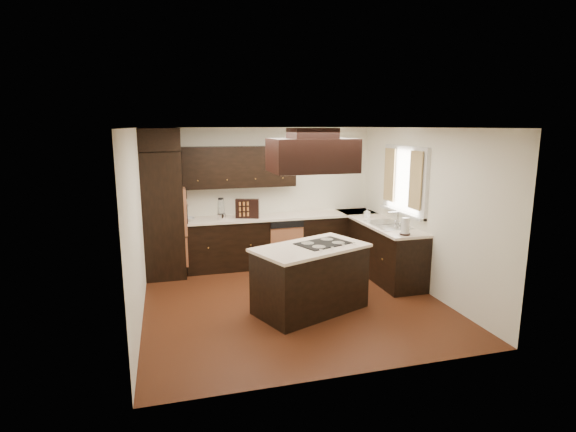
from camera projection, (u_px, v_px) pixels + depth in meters
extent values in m
cube|color=#5D2C15|center=(292.00, 301.00, 6.61)|extent=(4.20, 4.20, 0.02)
cube|color=silver|center=(293.00, 127.00, 6.11)|extent=(4.20, 4.20, 0.02)
cube|color=#EDE9CE|center=(261.00, 196.00, 8.35)|extent=(4.20, 0.02, 2.50)
cube|color=#EDE9CE|center=(351.00, 259.00, 4.36)|extent=(4.20, 0.02, 2.50)
cube|color=#EDE9CE|center=(136.00, 226.00, 5.81)|extent=(0.02, 4.20, 2.50)
cube|color=#EDE9CE|center=(424.00, 210.00, 6.90)|extent=(0.02, 4.20, 2.50)
cube|color=black|center=(163.00, 215.00, 7.55)|extent=(0.65, 0.75, 2.12)
cube|color=#B56C45|center=(184.00, 210.00, 7.63)|extent=(0.05, 0.62, 0.78)
cube|color=black|center=(267.00, 242.00, 8.23)|extent=(2.93, 0.60, 0.88)
cube|color=black|center=(377.00, 247.00, 7.83)|extent=(0.60, 2.40, 0.88)
cube|color=white|center=(267.00, 217.00, 8.12)|extent=(2.93, 0.63, 0.04)
cube|color=white|center=(377.00, 222.00, 7.74)|extent=(0.63, 2.40, 0.04)
cube|color=black|center=(239.00, 167.00, 7.96)|extent=(2.00, 0.34, 0.72)
cube|color=#B56C45|center=(287.00, 247.00, 8.03)|extent=(0.60, 0.05, 0.72)
cube|color=silver|center=(405.00, 180.00, 7.33)|extent=(0.06, 1.32, 1.12)
cube|color=white|center=(406.00, 180.00, 7.34)|extent=(0.00, 1.20, 1.00)
cube|color=beige|center=(415.00, 180.00, 6.91)|extent=(0.02, 0.34, 0.90)
cube|color=beige|center=(389.00, 175.00, 7.71)|extent=(0.02, 0.34, 0.90)
cube|color=silver|center=(388.00, 225.00, 7.41)|extent=(0.52, 0.84, 0.01)
cube|color=black|center=(310.00, 280.00, 6.19)|extent=(1.67, 1.30, 0.88)
cube|color=white|center=(311.00, 248.00, 6.10)|extent=(1.74, 1.37, 0.04)
cube|color=black|center=(323.00, 243.00, 6.22)|extent=(0.82, 0.69, 0.01)
cube|color=black|center=(312.00, 155.00, 5.68)|extent=(1.05, 0.72, 0.42)
cube|color=black|center=(312.00, 133.00, 5.63)|extent=(0.55, 0.50, 0.13)
cylinder|color=silver|center=(221.00, 217.00, 7.81)|extent=(0.15, 0.15, 0.10)
cone|color=silver|center=(221.00, 207.00, 7.78)|extent=(0.13, 0.13, 0.26)
cube|color=black|center=(247.00, 209.00, 7.92)|extent=(0.42, 0.24, 0.34)
imported|color=silver|center=(188.00, 219.00, 7.71)|extent=(0.25, 0.25, 0.06)
imported|color=silver|center=(367.00, 213.00, 7.95)|extent=(0.10, 0.11, 0.18)
cylinder|color=silver|center=(405.00, 226.00, 6.70)|extent=(0.14, 0.14, 0.26)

